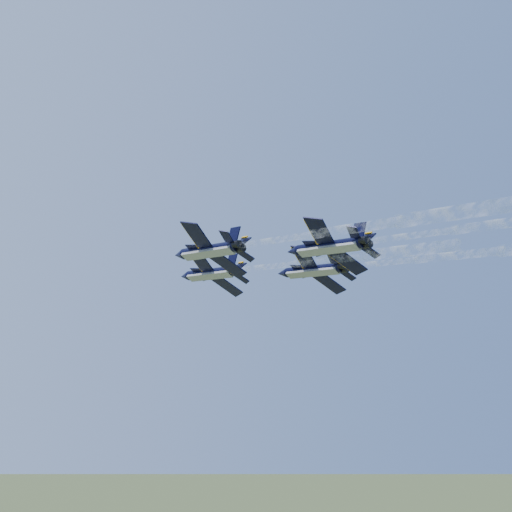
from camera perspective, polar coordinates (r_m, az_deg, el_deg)
jet_lead at (r=119.93m, az=-3.38°, el=-1.29°), size 10.01×14.94×6.07m
jet_left at (r=102.71m, az=-3.50°, el=0.38°), size 10.01×14.94×6.07m
jet_right at (r=117.36m, az=4.11°, el=-1.06°), size 10.01×14.94×6.07m
jet_slot at (r=100.60m, az=5.26°, el=0.66°), size 10.01×14.94×6.07m
smoke_trail_lead at (r=98.00m, az=7.66°, el=1.04°), size 6.17×38.89×1.98m
smoke_trail_left at (r=81.30m, az=9.83°, el=3.64°), size 6.17×38.89×1.98m
smoke_trail_right at (r=98.70m, az=16.80°, el=1.34°), size 6.17×38.89×1.98m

